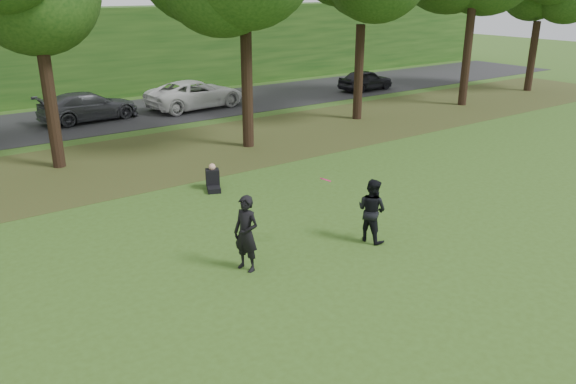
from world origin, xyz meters
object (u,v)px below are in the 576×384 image
Objects in this scene: player_left at (246,234)px; player_right at (372,210)px; seated_person at (213,180)px; frisbee at (326,180)px.

player_left is 3.43m from player_right.
player_left is at bearing -87.75° from seated_person.
frisbee reaches higher than player_right.
player_left is at bearing 70.18° from player_right.
frisbee is (2.14, -0.15, 0.89)m from player_left.
player_right is at bearing -53.32° from seated_person.
player_left reaches higher than player_right.
player_left reaches higher than seated_person.
frisbee is (-1.24, 0.34, 0.96)m from player_right.
frisbee is 0.46× the size of seated_person.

